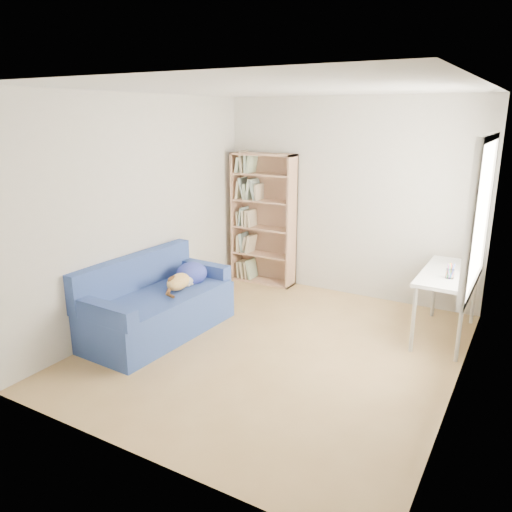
{
  "coord_description": "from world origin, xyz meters",
  "views": [
    {
      "loc": [
        2.19,
        -4.24,
        2.38
      ],
      "look_at": [
        -0.47,
        0.4,
        0.85
      ],
      "focal_mm": 35.0,
      "sensor_mm": 36.0,
      "label": 1
    }
  ],
  "objects_px": {
    "bookshelf": "(263,225)",
    "pen_cup": "(450,273)",
    "sofa": "(158,304)",
    "desk": "(449,279)"
  },
  "relations": [
    {
      "from": "sofa",
      "to": "desk",
      "type": "bearing_deg",
      "value": 30.31
    },
    {
      "from": "sofa",
      "to": "pen_cup",
      "type": "relative_size",
      "value": 10.93
    },
    {
      "from": "bookshelf",
      "to": "pen_cup",
      "type": "relative_size",
      "value": 11.4
    },
    {
      "from": "bookshelf",
      "to": "pen_cup",
      "type": "distance_m",
      "value": 2.81
    },
    {
      "from": "sofa",
      "to": "pen_cup",
      "type": "xyz_separation_m",
      "value": [
        2.85,
        1.25,
        0.48
      ]
    },
    {
      "from": "pen_cup",
      "to": "desk",
      "type": "bearing_deg",
      "value": 98.95
    },
    {
      "from": "bookshelf",
      "to": "sofa",
      "type": "bearing_deg",
      "value": -94.62
    },
    {
      "from": "desk",
      "to": "pen_cup",
      "type": "xyz_separation_m",
      "value": [
        0.04,
        -0.22,
        0.14
      ]
    },
    {
      "from": "sofa",
      "to": "pen_cup",
      "type": "distance_m",
      "value": 3.15
    },
    {
      "from": "sofa",
      "to": "pen_cup",
      "type": "height_order",
      "value": "pen_cup"
    }
  ]
}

